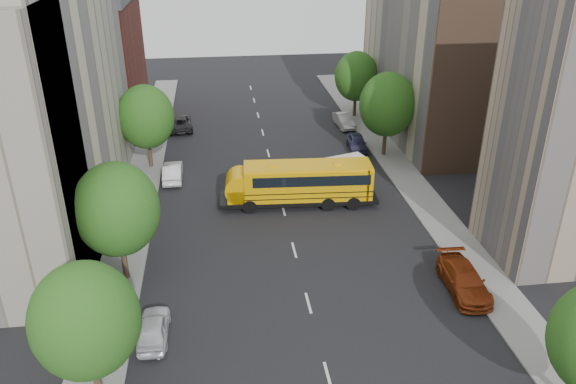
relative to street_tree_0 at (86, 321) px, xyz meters
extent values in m
plane|color=black|center=(11.00, 14.00, -4.64)|extent=(120.00, 120.00, 0.00)
cube|color=slate|center=(-0.50, 19.00, -4.58)|extent=(3.00, 80.00, 0.12)
cube|color=slate|center=(22.50, 19.00, -4.58)|extent=(3.00, 80.00, 0.12)
cube|color=silver|center=(11.00, 24.00, -4.64)|extent=(0.15, 64.00, 0.01)
cube|color=beige|center=(-7.00, 20.00, 5.36)|extent=(10.00, 26.00, 20.00)
cube|color=maroon|center=(-7.00, 42.00, 1.86)|extent=(10.00, 15.00, 13.00)
cube|color=#BBB092|center=(29.00, 34.00, 4.36)|extent=(10.00, 22.00, 18.00)
cube|color=brown|center=(29.00, 23.00, 4.36)|extent=(10.10, 0.30, 18.00)
cylinder|color=#38281C|center=(0.00, 0.00, -3.29)|extent=(0.36, 0.36, 2.70)
ellipsoid|color=#1B4F15|center=(0.00, 0.00, 0.01)|extent=(4.80, 4.80, 5.52)
cylinder|color=#38281C|center=(0.00, 10.00, -3.20)|extent=(0.36, 0.36, 2.88)
ellipsoid|color=#1B4F15|center=(0.00, 10.00, 0.32)|extent=(5.12, 5.12, 5.89)
cylinder|color=#38281C|center=(0.00, 28.00, -3.24)|extent=(0.36, 0.36, 2.81)
ellipsoid|color=#1B4F15|center=(0.00, 28.00, 0.20)|extent=(4.99, 4.99, 5.74)
cylinder|color=#38281C|center=(22.00, 28.00, -3.16)|extent=(0.36, 0.36, 2.95)
ellipsoid|color=#1B4F15|center=(22.00, 28.00, 0.44)|extent=(5.25, 5.25, 6.04)
cylinder|color=#38281C|center=(22.00, 40.00, -3.27)|extent=(0.36, 0.36, 2.74)
ellipsoid|color=#1B4F15|center=(22.00, 40.00, 0.07)|extent=(4.86, 4.86, 5.59)
cube|color=black|center=(12.32, 18.84, -4.03)|extent=(12.52, 3.58, 0.33)
cube|color=#E5A304|center=(13.10, 18.79, -2.60)|extent=(10.09, 3.37, 2.54)
cube|color=#E5A304|center=(7.25, 19.16, -3.37)|extent=(2.14, 2.66, 1.10)
cube|color=black|center=(8.41, 19.08, -2.05)|extent=(0.71, 2.57, 1.33)
cube|color=#E5A304|center=(13.10, 18.79, -1.31)|extent=(10.08, 3.15, 0.15)
cube|color=black|center=(13.32, 18.78, -2.05)|extent=(9.21, 3.38, 0.83)
cube|color=black|center=(13.10, 18.79, -3.48)|extent=(10.09, 3.44, 0.07)
cube|color=black|center=(13.10, 18.79, -3.04)|extent=(10.09, 3.44, 0.07)
cube|color=#E5A304|center=(18.11, 18.48, -2.60)|extent=(0.34, 2.77, 2.54)
cube|color=#E5A304|center=(10.12, 18.98, -1.20)|extent=(0.70, 0.70, 0.11)
cube|color=#E5A304|center=(15.63, 18.64, -1.20)|extent=(0.70, 0.70, 0.11)
cylinder|color=#E5A304|center=(7.25, 19.16, -2.82)|extent=(2.47, 2.68, 2.32)
cylinder|color=red|center=(8.71, 17.57, -2.98)|extent=(0.55, 0.08, 0.55)
cylinder|color=black|center=(7.94, 17.73, -4.09)|extent=(1.12, 0.40, 1.10)
cylinder|color=black|center=(8.11, 20.49, -4.09)|extent=(1.12, 0.40, 1.10)
cylinder|color=black|center=(14.66, 17.31, -4.09)|extent=(1.12, 0.40, 1.10)
cylinder|color=black|center=(14.83, 20.07, -4.09)|extent=(1.12, 0.40, 1.10)
cylinder|color=black|center=(16.87, 17.18, -4.09)|extent=(1.12, 0.40, 1.10)
cylinder|color=black|center=(17.04, 19.93, -4.09)|extent=(1.12, 0.40, 1.10)
cube|color=black|center=(16.04, 22.05, -4.20)|extent=(5.63, 3.33, 0.27)
cube|color=white|center=(16.46, 22.19, -3.26)|extent=(4.42, 2.86, 1.60)
cube|color=white|center=(14.17, 21.45, -3.53)|extent=(1.71, 1.99, 1.07)
cube|color=silver|center=(16.46, 22.19, -2.41)|extent=(4.62, 3.00, 0.11)
cylinder|color=black|center=(14.44, 20.61, -4.27)|extent=(0.78, 0.44, 0.75)
cylinder|color=black|center=(13.90, 22.30, -4.27)|extent=(0.78, 0.44, 0.75)
cylinder|color=black|center=(16.48, 21.26, -4.27)|extent=(0.78, 0.44, 0.75)
cylinder|color=black|center=(15.93, 22.96, -4.27)|extent=(0.78, 0.44, 0.75)
cylinder|color=black|center=(18.34, 21.86, -4.27)|extent=(0.78, 0.44, 0.75)
cylinder|color=black|center=(17.80, 23.56, -4.27)|extent=(0.78, 0.44, 0.75)
imported|color=silver|center=(2.20, 4.05, -3.96)|extent=(1.66, 3.99, 1.35)
imported|color=white|center=(2.14, 24.96, -3.90)|extent=(1.64, 4.54, 1.49)
imported|color=black|center=(2.20, 38.27, -3.88)|extent=(3.00, 5.68, 1.52)
imported|color=maroon|center=(20.60, 6.04, -3.87)|extent=(2.36, 5.37, 1.54)
imported|color=#323258|center=(19.80, 29.82, -3.92)|extent=(2.12, 4.40, 1.45)
imported|color=#A1A09C|center=(20.03, 36.70, -3.93)|extent=(1.80, 4.43, 1.43)
camera|label=1|loc=(6.25, -20.69, 15.85)|focal=35.00mm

